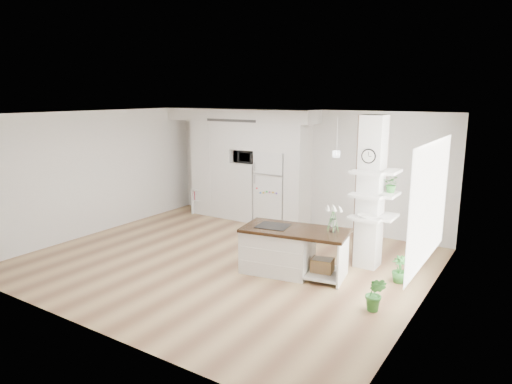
# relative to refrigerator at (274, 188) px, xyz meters

# --- Properties ---
(floor) EXTENTS (7.00, 6.00, 0.01)m
(floor) POSITION_rel_refrigerator_xyz_m (0.53, -2.68, -0.88)
(floor) COLOR tan
(floor) RESTS_ON ground
(room) EXTENTS (7.04, 6.04, 2.72)m
(room) POSITION_rel_refrigerator_xyz_m (0.53, -2.68, 0.98)
(room) COLOR white
(room) RESTS_ON ground
(cabinet_wall) EXTENTS (4.00, 0.71, 2.70)m
(cabinet_wall) POSITION_rel_refrigerator_xyz_m (-0.92, -0.01, 0.63)
(cabinet_wall) COLOR white
(cabinet_wall) RESTS_ON floor
(refrigerator) EXTENTS (0.78, 0.69, 1.75)m
(refrigerator) POSITION_rel_refrigerator_xyz_m (0.00, 0.00, 0.00)
(refrigerator) COLOR white
(refrigerator) RESTS_ON floor
(column) EXTENTS (0.69, 0.90, 2.70)m
(column) POSITION_rel_refrigerator_xyz_m (2.90, -1.55, 0.48)
(column) COLOR silver
(column) RESTS_ON floor
(window) EXTENTS (0.00, 2.40, 2.40)m
(window) POSITION_rel_refrigerator_xyz_m (4.00, -2.38, 0.62)
(window) COLOR white
(window) RESTS_ON room
(pendant_light) EXTENTS (0.12, 0.12, 0.10)m
(pendant_light) POSITION_rel_refrigerator_xyz_m (2.23, -2.53, 1.24)
(pendant_light) COLOR white
(pendant_light) RESTS_ON room
(kitchen_island) EXTENTS (1.90, 1.13, 1.37)m
(kitchen_island) POSITION_rel_refrigerator_xyz_m (1.70, -2.56, -0.45)
(kitchen_island) COLOR white
(kitchen_island) RESTS_ON floor
(bookshelf) EXTENTS (0.63, 0.50, 0.65)m
(bookshelf) POSITION_rel_refrigerator_xyz_m (-2.01, -0.17, -0.59)
(bookshelf) COLOR white
(bookshelf) RESTS_ON floor
(floor_plant_a) EXTENTS (0.29, 0.23, 0.53)m
(floor_plant_a) POSITION_rel_refrigerator_xyz_m (3.52, -3.15, -0.61)
(floor_plant_a) COLOR #31772F
(floor_plant_a) RESTS_ON floor
(floor_plant_b) EXTENTS (0.27, 0.27, 0.45)m
(floor_plant_b) POSITION_rel_refrigerator_xyz_m (3.52, -1.93, -0.65)
(floor_plant_b) COLOR #31772F
(floor_plant_b) RESTS_ON floor
(microwave) EXTENTS (0.54, 0.37, 0.30)m
(microwave) POSITION_rel_refrigerator_xyz_m (-0.75, -0.06, 0.69)
(microwave) COLOR #2D2D2D
(microwave) RESTS_ON cabinet_wall
(shelf_plant) EXTENTS (0.27, 0.23, 0.30)m
(shelf_plant) POSITION_rel_refrigerator_xyz_m (3.15, -1.38, 0.65)
(shelf_plant) COLOR #31772F
(shelf_plant) RESTS_ON column
(decor_bowl) EXTENTS (0.22, 0.22, 0.05)m
(decor_bowl) POSITION_rel_refrigerator_xyz_m (2.82, -1.78, 0.13)
(decor_bowl) COLOR white
(decor_bowl) RESTS_ON column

